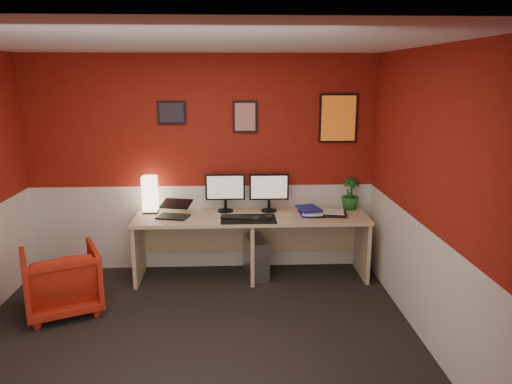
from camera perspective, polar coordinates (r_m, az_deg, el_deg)
name	(u,v)px	position (r m, az deg, el deg)	size (l,w,h in m)	color
ground	(193,342)	(4.48, -7.30, -16.96)	(4.00, 3.50, 0.01)	black
ceiling	(183,42)	(3.88, -8.44, 16.84)	(4.00, 3.50, 0.01)	white
wall_back	(202,165)	(5.71, -6.29, 3.16)	(4.00, 0.01, 2.50)	maroon
wall_front	(155,300)	(2.36, -11.62, -12.20)	(4.00, 0.01, 2.50)	maroon
wall_right	(432,201)	(4.30, 19.74, -0.95)	(0.01, 3.50, 2.50)	maroon
wainscot_back	(204,227)	(5.88, -6.11, -4.05)	(4.00, 0.01, 1.00)	silver
wainscot_right	(424,285)	(4.54, 18.92, -10.16)	(0.01, 3.50, 1.00)	silver
desk	(252,247)	(5.59, -0.52, -6.37)	(2.60, 0.65, 0.73)	tan
shoji_lamp	(150,195)	(5.69, -12.22, -0.38)	(0.16, 0.16, 0.40)	#FFE5B2
laptop	(173,208)	(5.46, -9.65, -1.82)	(0.33, 0.23, 0.22)	black
monitor_left	(225,187)	(5.59, -3.61, 0.60)	(0.45, 0.06, 0.58)	black
monitor_right	(269,187)	(5.59, 1.54, 0.61)	(0.45, 0.06, 0.58)	black
desk_mat	(248,219)	(5.35, -0.88, -3.15)	(0.60, 0.38, 0.01)	black
keyboard	(240,217)	(5.37, -1.83, -2.96)	(0.42, 0.14, 0.02)	black
mouse	(269,217)	(5.35, 1.48, -2.95)	(0.06, 0.10, 0.03)	black
book_bottom	(300,214)	(5.53, 5.11, -2.51)	(0.22, 0.30, 0.03)	navy
book_middle	(303,211)	(5.53, 5.45, -2.27)	(0.22, 0.31, 0.02)	silver
book_top	(299,209)	(5.51, 5.04, -2.04)	(0.23, 0.31, 0.03)	navy
zen_tray	(330,213)	(5.57, 8.64, -2.49)	(0.35, 0.25, 0.03)	black
potted_plant	(350,194)	(5.80, 10.91, -0.20)	(0.21, 0.21, 0.37)	#19591E
pc_tower	(256,258)	(5.66, 0.03, -7.63)	(0.20, 0.45, 0.45)	#99999E
armchair	(62,280)	(5.19, -21.67, -9.53)	(0.68, 0.70, 0.64)	#A92111
art_left	(172,113)	(5.65, -9.79, 9.09)	(0.32, 0.02, 0.26)	black
art_center	(245,117)	(5.61, -1.28, 8.73)	(0.28, 0.02, 0.36)	red
art_right	(338,118)	(5.73, 9.54, 8.46)	(0.44, 0.02, 0.56)	orange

